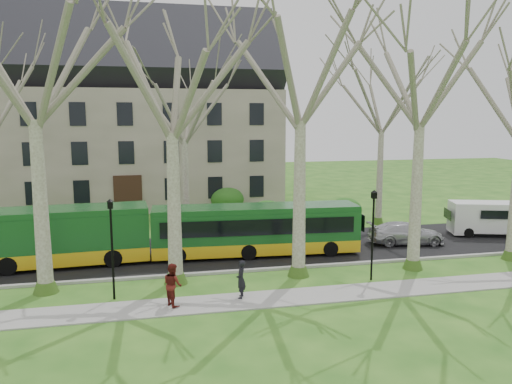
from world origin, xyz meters
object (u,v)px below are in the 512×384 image
(bus_follow, at_px, (256,229))
(sedan, at_px, (406,233))
(van_a, at_px, (490,219))
(bus_lead, at_px, (24,238))
(pedestrian_b, at_px, (173,284))
(pedestrian_a, at_px, (241,279))

(bus_follow, distance_m, sedan, 9.55)
(sedan, distance_m, van_a, 6.62)
(bus_lead, distance_m, sedan, 21.79)
(bus_lead, bearing_deg, bus_follow, -3.95)
(bus_lead, distance_m, pedestrian_b, 10.03)
(pedestrian_a, bearing_deg, van_a, 130.74)
(bus_follow, relative_size, sedan, 2.51)
(sedan, height_order, pedestrian_a, pedestrian_a)
(bus_lead, bearing_deg, pedestrian_b, -47.39)
(van_a, distance_m, pedestrian_a, 19.77)
(sedan, relative_size, van_a, 0.91)
(van_a, xyz_separation_m, pedestrian_b, (-21.09, -8.03, -0.20))
(bus_follow, xyz_separation_m, van_a, (16.06, 1.18, -0.35))
(pedestrian_a, bearing_deg, bus_lead, -105.85)
(pedestrian_b, bearing_deg, van_a, -94.93)
(sedan, xyz_separation_m, pedestrian_b, (-14.55, -7.14, 0.23))
(van_a, bearing_deg, bus_follow, -158.59)
(pedestrian_a, distance_m, pedestrian_b, 2.93)
(van_a, bearing_deg, pedestrian_b, -141.95)
(sedan, height_order, van_a, van_a)
(van_a, relative_size, pedestrian_b, 2.81)
(bus_lead, xyz_separation_m, pedestrian_b, (7.22, -6.93, -0.67))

